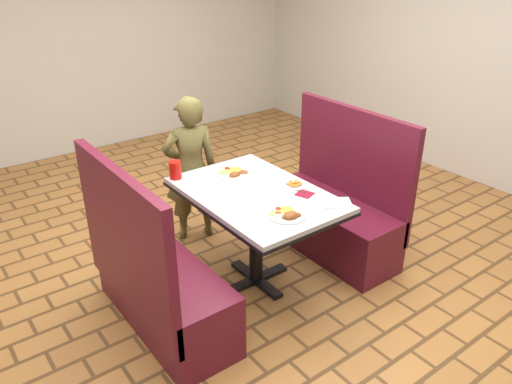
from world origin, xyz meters
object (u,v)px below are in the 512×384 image
diner_person (191,170)px  plantain_plate (294,185)px  booth_bench_right (334,213)px  red_tumbler (175,170)px  dining_table (256,204)px  near_dinner_plate (286,212)px  booth_bench_left (157,283)px  far_dinner_plate (234,171)px

diner_person → plantain_plate: bearing=125.1°
booth_bench_right → red_tumbler: size_ratio=9.07×
dining_table → diner_person: 0.88m
near_dinner_plate → booth_bench_right: bearing=24.8°
booth_bench_left → far_dinner_plate: (0.85, 0.34, 0.44)m
diner_person → near_dinner_plate: 1.28m
booth_bench_left → near_dinner_plate: booth_bench_left is taller
red_tumbler → booth_bench_right: bearing=-25.7°
booth_bench_left → far_dinner_plate: 1.02m
booth_bench_left → red_tumbler: size_ratio=9.07×
dining_table → far_dinner_plate: far_dinner_plate is taller
diner_person → red_tumbler: diner_person is taller
dining_table → near_dinner_plate: bearing=-98.3°
diner_person → dining_table: bearing=109.1°
dining_table → booth_bench_left: 0.86m
booth_bench_right → plantain_plate: size_ratio=6.91×
diner_person → far_dinner_plate: bearing=115.2°
booth_bench_right → diner_person: diner_person is taller
plantain_plate → red_tumbler: red_tumbler is taller
plantain_plate → red_tumbler: bearing=134.1°
red_tumbler → near_dinner_plate: bearing=-73.7°
near_dinner_plate → red_tumbler: (-0.27, 0.94, 0.04)m
booth_bench_left → plantain_plate: size_ratio=6.91×
booth_bench_left → red_tumbler: bearing=49.3°
far_dinner_plate → red_tumbler: 0.43m
booth_bench_right → red_tumbler: (-1.13, 0.54, 0.49)m
plantain_plate → red_tumbler: (-0.61, 0.63, 0.06)m
plantain_plate → near_dinner_plate: bearing=-137.4°
booth_bench_right → near_dinner_plate: 1.04m
dining_table → plantain_plate: 0.31m
far_dinner_plate → plantain_plate: size_ratio=1.53×
booth_bench_right → far_dinner_plate: size_ratio=4.53×
dining_table → red_tumbler: size_ratio=9.16×
booth_bench_left → diner_person: size_ratio=0.96×
dining_table → booth_bench_right: 0.86m
plantain_plate → booth_bench_right: bearing=9.3°
plantain_plate → far_dinner_plate: bearing=118.2°
near_dinner_plate → plantain_plate: near_dinner_plate is taller
dining_table → diner_person: diner_person is taller
diner_person → far_dinner_plate: diner_person is taller
diner_person → red_tumbler: (-0.31, -0.33, 0.19)m
red_tumbler → dining_table: bearing=-58.6°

